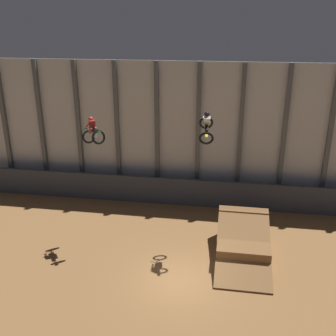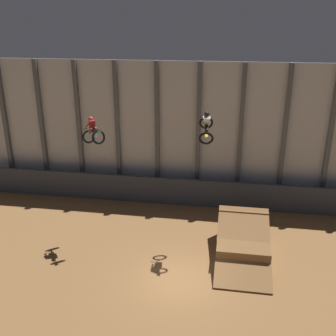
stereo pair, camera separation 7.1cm
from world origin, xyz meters
TOP-DOWN VIEW (x-y plane):
  - ground_plane at (0.00, 0.00)m, footprint 60.00×60.00m
  - arena_back_wall at (-0.00, 9.52)m, footprint 32.00×0.40m
  - lower_barrier at (0.00, 8.38)m, footprint 31.36×0.20m
  - dirt_ramp at (3.10, 3.11)m, footprint 2.76×5.22m
  - rider_bike_left_air at (-5.00, 3.21)m, footprint 1.64×1.70m
  - rider_bike_right_air at (0.90, 3.43)m, footprint 0.87×1.88m

SIDE VIEW (x-z plane):
  - ground_plane at x=0.00m, z-range 0.00..0.00m
  - dirt_ramp at x=3.10m, z-range -0.33..1.66m
  - lower_barrier at x=0.00m, z-range 0.00..1.88m
  - arena_back_wall at x=0.00m, z-range 0.00..9.46m
  - rider_bike_left_air at x=-5.00m, z-range 5.54..7.13m
  - rider_bike_right_air at x=0.90m, z-range 6.02..7.67m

